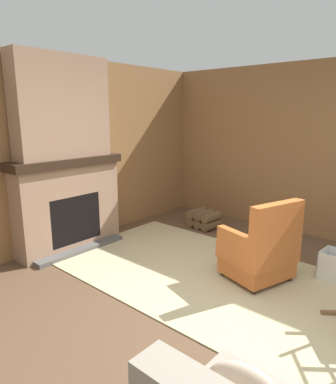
{
  "coord_description": "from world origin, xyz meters",
  "views": [
    {
      "loc": [
        1.5,
        -2.56,
        1.88
      ],
      "look_at": [
        -1.29,
        0.64,
        0.9
      ],
      "focal_mm": 32.0,
      "sensor_mm": 36.0,
      "label": 1
    }
  ],
  "objects_px": {
    "oil_lamp_vase": "(43,153)",
    "decorative_plate_on_mantel": "(67,148)",
    "storage_case": "(96,149)",
    "armchair": "(260,251)",
    "firewood_stack": "(204,219)"
  },
  "relations": [
    {
      "from": "armchair",
      "to": "storage_case",
      "type": "bearing_deg",
      "value": 24.45
    },
    {
      "from": "storage_case",
      "to": "decorative_plate_on_mantel",
      "type": "distance_m",
      "value": 0.47
    },
    {
      "from": "armchair",
      "to": "storage_case",
      "type": "height_order",
      "value": "storage_case"
    },
    {
      "from": "armchair",
      "to": "storage_case",
      "type": "distance_m",
      "value": 2.74
    },
    {
      "from": "oil_lamp_vase",
      "to": "armchair",
      "type": "bearing_deg",
      "value": 24.51
    },
    {
      "from": "oil_lamp_vase",
      "to": "storage_case",
      "type": "distance_m",
      "value": 0.83
    },
    {
      "from": "oil_lamp_vase",
      "to": "decorative_plate_on_mantel",
      "type": "height_order",
      "value": "decorative_plate_on_mantel"
    },
    {
      "from": "oil_lamp_vase",
      "to": "decorative_plate_on_mantel",
      "type": "relative_size",
      "value": 0.98
    },
    {
      "from": "oil_lamp_vase",
      "to": "storage_case",
      "type": "relative_size",
      "value": 1.17
    },
    {
      "from": "firewood_stack",
      "to": "storage_case",
      "type": "relative_size",
      "value": 2.44
    },
    {
      "from": "armchair",
      "to": "storage_case",
      "type": "relative_size",
      "value": 4.51
    },
    {
      "from": "firewood_stack",
      "to": "oil_lamp_vase",
      "type": "relative_size",
      "value": 2.08
    },
    {
      "from": "oil_lamp_vase",
      "to": "firewood_stack",
      "type": "bearing_deg",
      "value": 66.99
    },
    {
      "from": "armchair",
      "to": "firewood_stack",
      "type": "bearing_deg",
      "value": -18.05
    },
    {
      "from": "firewood_stack",
      "to": "armchair",
      "type": "bearing_deg",
      "value": -35.36
    }
  ]
}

